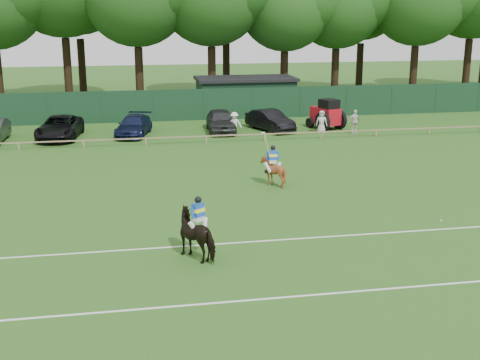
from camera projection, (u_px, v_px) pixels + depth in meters
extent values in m
plane|color=#1E4C14|center=(241.00, 234.00, 25.59)|extent=(160.00, 160.00, 0.00)
imported|color=black|center=(199.00, 234.00, 22.96)|extent=(1.98, 2.21, 1.74)
imported|color=brown|center=(273.00, 171.00, 32.36)|extent=(1.35, 1.48, 1.48)
imported|color=black|center=(60.00, 127.00, 44.05)|extent=(3.19, 5.83, 1.55)
imported|color=#12193B|center=(134.00, 126.00, 45.11)|extent=(3.07, 5.15, 1.40)
imported|color=#303133|center=(221.00, 121.00, 46.45)|extent=(2.20, 4.89, 1.63)
imported|color=black|center=(270.00, 120.00, 46.98)|extent=(3.11, 4.83, 1.50)
imported|color=white|center=(234.00, 124.00, 45.27)|extent=(1.20, 0.95, 1.63)
imported|color=silver|center=(354.00, 122.00, 45.77)|extent=(1.08, 0.64, 1.73)
imported|color=beige|center=(322.00, 122.00, 45.95)|extent=(0.89, 0.67, 1.63)
cube|color=silver|center=(198.00, 218.00, 22.80)|extent=(0.44, 0.42, 0.18)
cube|color=#1947B5|center=(198.00, 210.00, 22.72)|extent=(0.50, 0.48, 0.51)
cube|color=yellow|center=(198.00, 210.00, 22.73)|extent=(0.52, 0.49, 0.18)
sphere|color=black|center=(198.00, 200.00, 22.63)|extent=(0.25, 0.25, 0.25)
cylinder|color=silver|center=(205.00, 225.00, 23.03)|extent=(0.33, 0.49, 0.59)
cylinder|color=silver|center=(194.00, 228.00, 22.67)|extent=(0.50, 0.24, 0.59)
cube|color=silver|center=(273.00, 161.00, 32.22)|extent=(0.39, 0.30, 0.18)
cube|color=#1947B5|center=(273.00, 155.00, 32.14)|extent=(0.44, 0.35, 0.51)
cube|color=yellow|center=(273.00, 155.00, 32.14)|extent=(0.46, 0.34, 0.18)
sphere|color=black|center=(273.00, 148.00, 32.04)|extent=(0.25, 0.25, 0.25)
cylinder|color=silver|center=(278.00, 167.00, 32.26)|extent=(0.42, 0.32, 0.59)
cylinder|color=silver|center=(268.00, 167.00, 32.24)|extent=(0.42, 0.38, 0.59)
cylinder|color=tan|center=(267.00, 144.00, 32.03)|extent=(0.21, 0.61, 1.17)
sphere|color=silver|center=(441.00, 221.00, 26.98)|extent=(0.09, 0.09, 0.09)
cube|color=silver|center=(277.00, 298.00, 19.90)|extent=(60.00, 0.10, 0.01)
cube|color=silver|center=(246.00, 242.00, 24.64)|extent=(60.00, 0.10, 0.01)
cube|color=#997F5B|center=(191.00, 137.00, 42.57)|extent=(62.00, 0.08, 0.08)
cube|color=#14351E|center=(179.00, 105.00, 50.90)|extent=(92.00, 0.04, 2.50)
cube|color=#14331E|center=(245.00, 96.00, 54.77)|extent=(8.00, 4.00, 2.80)
cube|color=black|center=(245.00, 79.00, 54.38)|extent=(8.40, 4.40, 0.24)
cube|color=#B3101D|center=(325.00, 116.00, 47.59)|extent=(1.94, 2.53, 1.22)
cube|color=black|center=(329.00, 105.00, 47.07)|extent=(1.49, 1.54, 0.84)
cylinder|color=black|center=(322.00, 122.00, 46.72)|extent=(0.77, 1.41, 1.40)
cylinder|color=black|center=(339.00, 120.00, 47.53)|extent=(0.77, 1.41, 1.40)
cylinder|color=black|center=(310.00, 123.00, 48.16)|extent=(0.53, 0.80, 0.75)
cylinder|color=black|center=(325.00, 121.00, 48.88)|extent=(0.53, 0.80, 0.75)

